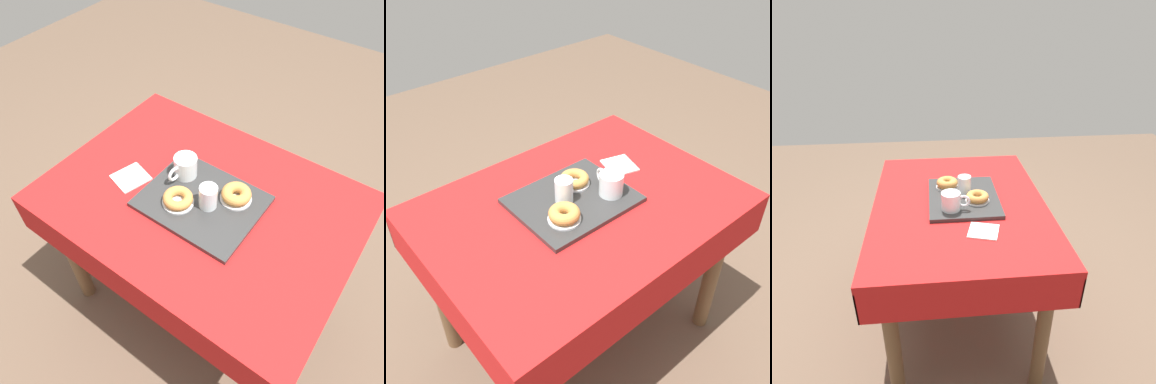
# 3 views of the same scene
# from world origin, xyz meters

# --- Properties ---
(ground_plane) EXTENTS (6.00, 6.00, 0.00)m
(ground_plane) POSITION_xyz_m (0.00, 0.00, 0.00)
(ground_plane) COLOR brown
(dining_table) EXTENTS (1.10, 0.81, 0.75)m
(dining_table) POSITION_xyz_m (0.00, 0.00, 0.62)
(dining_table) COLOR red
(dining_table) RESTS_ON ground
(serving_tray) EXTENTS (0.41, 0.33, 0.02)m
(serving_tray) POSITION_xyz_m (0.02, -0.02, 0.75)
(serving_tray) COLOR #2D2D2D
(serving_tray) RESTS_ON dining_table
(tea_mug_left) EXTENTS (0.09, 0.13, 0.08)m
(tea_mug_left) POSITION_xyz_m (-0.10, 0.04, 0.80)
(tea_mug_left) COLOR white
(tea_mug_left) RESTS_ON serving_tray
(water_glass_near) EXTENTS (0.06, 0.06, 0.09)m
(water_glass_near) POSITION_xyz_m (0.05, -0.03, 0.80)
(water_glass_near) COLOR white
(water_glass_near) RESTS_ON serving_tray
(donut_plate_left) EXTENTS (0.11, 0.11, 0.01)m
(donut_plate_left) POSITION_xyz_m (0.11, 0.05, 0.77)
(donut_plate_left) COLOR silver
(donut_plate_left) RESTS_ON serving_tray
(sugar_donut_left) EXTENTS (0.11, 0.11, 0.04)m
(sugar_donut_left) POSITION_xyz_m (0.11, 0.05, 0.79)
(sugar_donut_left) COLOR #BC7F3D
(sugar_donut_left) RESTS_ON donut_plate_left
(donut_plate_right) EXTENTS (0.11, 0.11, 0.01)m
(donut_plate_right) POSITION_xyz_m (-0.04, -0.08, 0.77)
(donut_plate_right) COLOR silver
(donut_plate_right) RESTS_ON serving_tray
(sugar_donut_right) EXTENTS (0.11, 0.11, 0.03)m
(sugar_donut_right) POSITION_xyz_m (-0.04, -0.08, 0.79)
(sugar_donut_right) COLOR #BC7F3D
(sugar_donut_right) RESTS_ON donut_plate_right
(paper_napkin) EXTENTS (0.14, 0.15, 0.01)m
(paper_napkin) POSITION_xyz_m (-0.27, -0.08, 0.75)
(paper_napkin) COLOR white
(paper_napkin) RESTS_ON dining_table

